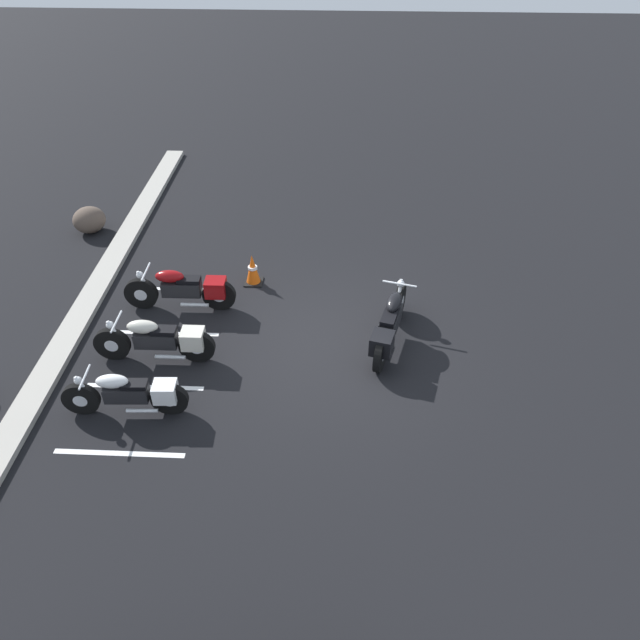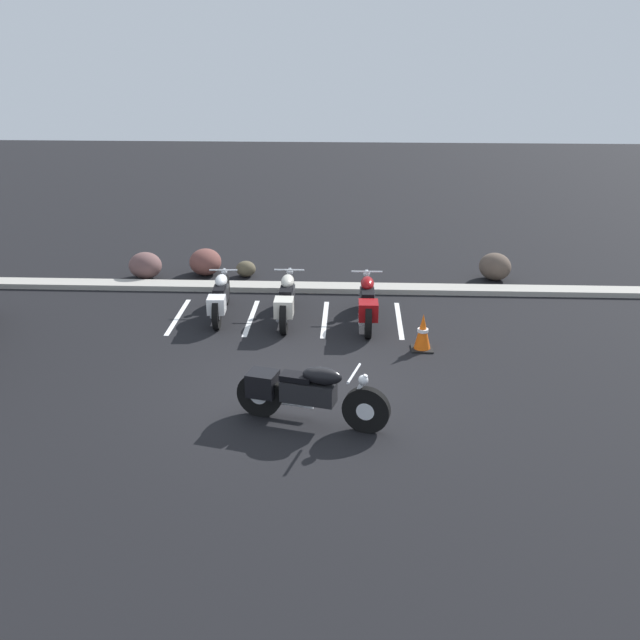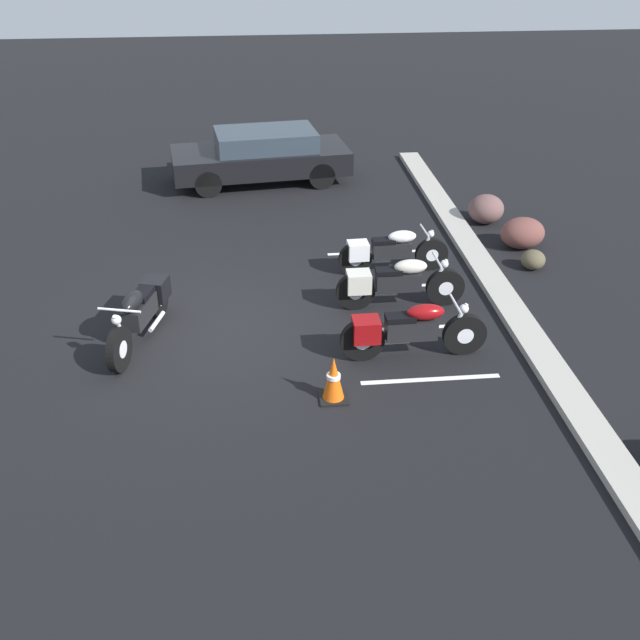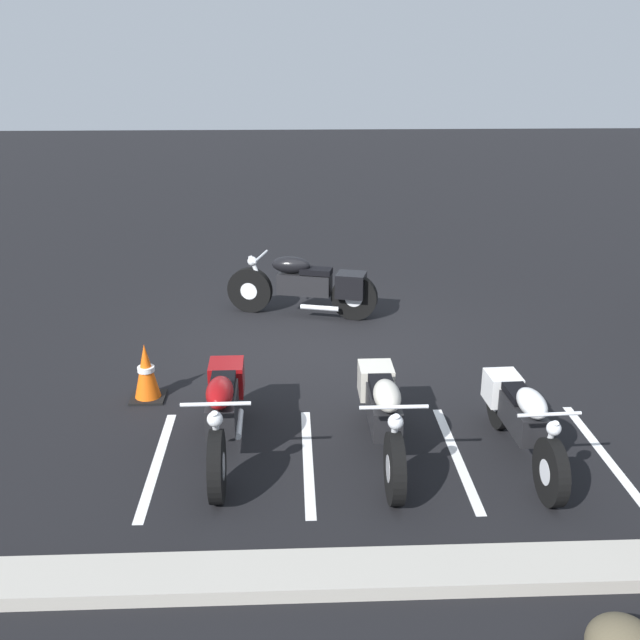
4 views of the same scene
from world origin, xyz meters
name	(u,v)px [view 3 (image 3 of 4)]	position (x,y,z in m)	size (l,w,h in m)	color
ground	(211,331)	(0.00, 0.00, 0.00)	(60.00, 60.00, 0.00)	black
motorcycle_black_featured	(141,310)	(0.08, -1.07, 0.50)	(2.33, 0.93, 0.94)	black
parked_bike_0	(388,251)	(-1.93, 3.29, 0.44)	(0.59, 2.11, 0.83)	black
parked_bike_1	(394,282)	(-0.55, 3.14, 0.47)	(0.63, 2.25, 0.88)	black
parked_bike_2	(407,330)	(1.08, 3.03, 0.48)	(0.64, 2.29, 0.90)	black
car_black	(262,155)	(-7.35, 1.08, 0.68)	(2.29, 4.48, 1.29)	black
concrete_curb	(514,313)	(0.00, 5.13, 0.06)	(18.00, 0.50, 0.12)	#A8A399
landscape_rock_0	(486,209)	(-4.17, 5.86, 0.31)	(0.80, 0.76, 0.62)	brown
landscape_rock_2	(523,233)	(-2.79, 6.20, 0.31)	(0.91, 0.77, 0.63)	brown
landscape_rock_3	(533,260)	(-1.79, 6.09, 0.19)	(0.47, 0.46, 0.38)	brown
traffic_cone	(334,379)	(2.08, 1.79, 0.33)	(0.40, 0.40, 0.70)	black
stall_line_0	(379,252)	(-2.83, 3.29, 0.00)	(0.10, 2.10, 0.00)	white
stall_line_1	(393,286)	(-1.30, 3.29, 0.00)	(0.10, 2.10, 0.00)	white
stall_line_2	(410,328)	(0.22, 3.29, 0.00)	(0.10, 2.10, 0.00)	white
stall_line_3	(431,379)	(1.74, 3.29, 0.00)	(0.10, 2.10, 0.00)	white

